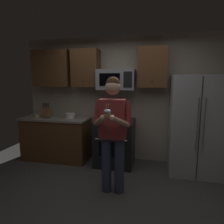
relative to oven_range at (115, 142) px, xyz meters
The scene contains 12 objects.
ground_plane 1.44m from the oven_range, 83.70° to the right, with size 6.00×6.00×0.00m, color #474442.
wall_back 0.94m from the oven_range, 69.02° to the left, with size 4.40×0.10×2.60m, color #B7AD99.
oven_range is the anchor object (origin of this frame).
microwave 1.26m from the oven_range, 89.98° to the left, with size 0.74×0.41×0.40m.
refrigerator 1.56m from the oven_range, ahead, with size 0.90×0.75×1.80m.
cabinet_row_upper 1.60m from the oven_range, 163.43° to the left, with size 2.78×0.36×0.76m.
counter_left 1.30m from the oven_range, behind, with size 1.44×0.66×0.92m.
knife_block 1.59m from the oven_range, behind, with size 0.16×0.15×0.32m.
bowl_large_white 1.10m from the oven_range, behind, with size 0.21×0.21×0.10m.
bowl_small_colored 1.80m from the oven_range, behind, with size 0.13×0.13×0.06m.
person 1.16m from the oven_range, 80.33° to the right, with size 0.60×0.48×1.76m.
cupcake 1.59m from the oven_range, 82.66° to the right, with size 0.09×0.09×0.17m.
Camera 1 is at (0.62, -2.43, 1.71)m, focal length 31.67 mm.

